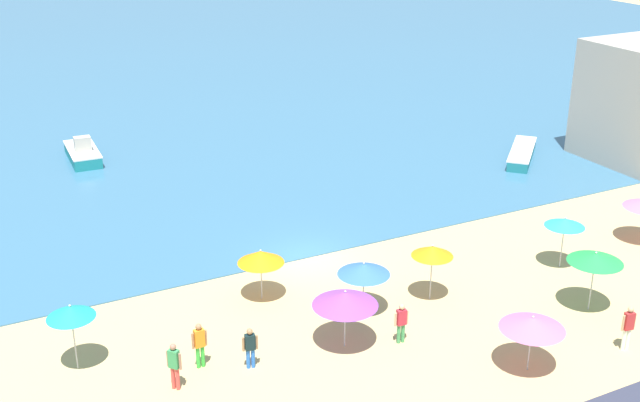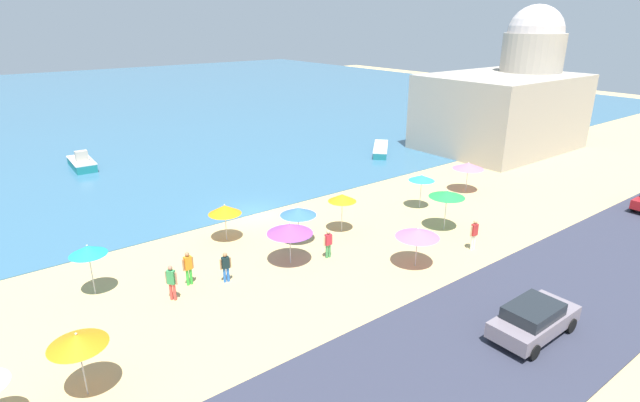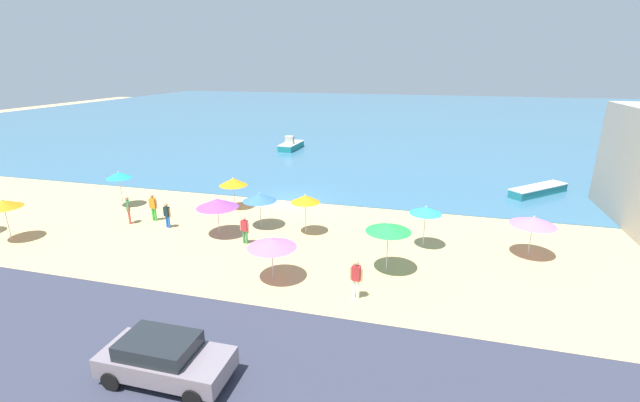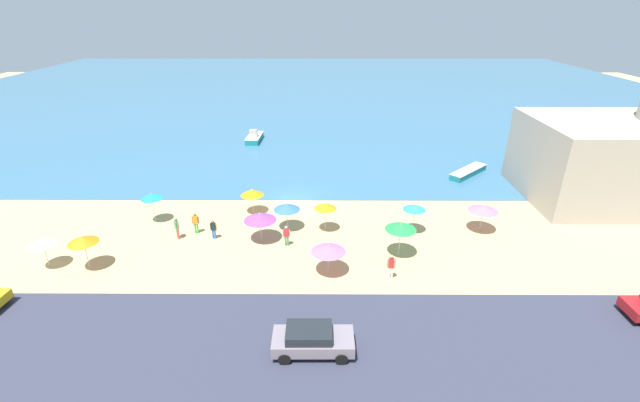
% 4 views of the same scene
% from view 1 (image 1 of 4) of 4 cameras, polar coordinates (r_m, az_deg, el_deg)
% --- Properties ---
extents(ground_plane, '(160.00, 160.00, 0.00)m').
position_cam_1_polar(ground_plane, '(36.89, -0.94, -4.10)').
color(ground_plane, tan).
extents(sea, '(150.00, 110.00, 0.05)m').
position_cam_1_polar(sea, '(87.51, -17.32, 10.39)').
color(sea, '#366685').
rests_on(sea, ground_plane).
extents(beach_umbrella_0, '(2.45, 2.45, 2.35)m').
position_cam_1_polar(beach_umbrella_0, '(29.39, 1.80, -6.95)').
color(beach_umbrella_0, '#B2B2B7').
rests_on(beach_umbrella_0, ground_plane).
extents(beach_umbrella_2, '(2.11, 2.11, 2.24)m').
position_cam_1_polar(beach_umbrella_2, '(31.68, 3.13, -4.85)').
color(beach_umbrella_2, '#B2B2B7').
rests_on(beach_umbrella_2, ground_plane).
extents(beach_umbrella_3, '(1.77, 1.77, 2.43)m').
position_cam_1_polar(beach_umbrella_3, '(36.81, 17.02, -1.47)').
color(beach_umbrella_3, '#B2B2B7').
rests_on(beach_umbrella_3, ground_plane).
extents(beach_umbrella_4, '(1.71, 1.71, 2.58)m').
position_cam_1_polar(beach_umbrella_4, '(29.27, -17.32, -7.54)').
color(beach_umbrella_4, '#B2B2B7').
rests_on(beach_umbrella_4, ground_plane).
extents(beach_umbrella_5, '(2.19, 2.19, 2.58)m').
position_cam_1_polar(beach_umbrella_5, '(33.49, 19.00, -3.84)').
color(beach_umbrella_5, '#B2B2B7').
rests_on(beach_umbrella_5, ground_plane).
extents(beach_umbrella_7, '(2.31, 2.31, 2.19)m').
position_cam_1_polar(beach_umbrella_7, '(29.05, 14.88, -8.40)').
color(beach_umbrella_7, '#B2B2B7').
rests_on(beach_umbrella_7, ground_plane).
extents(beach_umbrella_9, '(1.71, 1.71, 2.48)m').
position_cam_1_polar(beach_umbrella_9, '(32.82, 8.00, -3.55)').
color(beach_umbrella_9, '#B2B2B7').
rests_on(beach_umbrella_9, ground_plane).
extents(beach_umbrella_10, '(1.92, 1.92, 2.25)m').
position_cam_1_polar(beach_umbrella_10, '(32.74, -4.24, -3.98)').
color(beach_umbrella_10, '#B2B2B7').
rests_on(beach_umbrella_10, ground_plane).
extents(bather_0, '(0.56, 0.28, 1.60)m').
position_cam_1_polar(bather_0, '(28.84, -4.99, -10.24)').
color(bather_0, blue).
rests_on(bather_0, ground_plane).
extents(bather_1, '(0.57, 0.23, 1.77)m').
position_cam_1_polar(bather_1, '(29.03, -8.56, -9.95)').
color(bather_1, green).
rests_on(bather_1, ground_plane).
extents(bather_2, '(0.40, 0.46, 1.78)m').
position_cam_1_polar(bather_2, '(28.04, -10.32, -11.32)').
color(bather_2, '#D34840').
rests_on(bather_2, ground_plane).
extents(bather_3, '(0.56, 0.27, 1.80)m').
position_cam_1_polar(bather_3, '(31.74, 21.06, -8.27)').
color(bather_3, white).
rests_on(bather_3, ground_plane).
extents(bather_4, '(0.57, 0.25, 1.63)m').
position_cam_1_polar(bather_4, '(30.30, 5.80, -8.50)').
color(bather_4, '#3F9252').
rests_on(bather_4, ground_plane).
extents(skiff_nearshore, '(4.92, 4.80, 0.66)m').
position_cam_1_polar(skiff_nearshore, '(51.19, 14.16, 3.31)').
color(skiff_nearshore, '#1E777B').
rests_on(skiff_nearshore, sea).
extents(skiff_offshore, '(1.90, 4.81, 1.62)m').
position_cam_1_polar(skiff_offshore, '(51.48, -16.52, 3.29)').
color(skiff_offshore, '#1B8080').
rests_on(skiff_offshore, sea).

